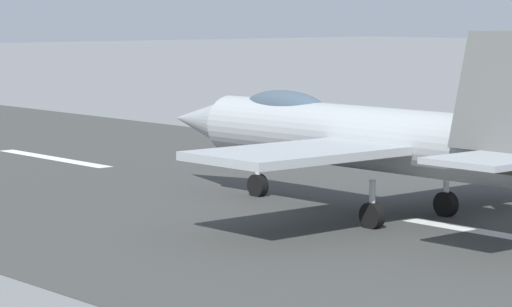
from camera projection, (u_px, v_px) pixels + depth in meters
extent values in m
cube|color=white|center=(53.00, 158.00, 51.91)|extent=(8.00, 0.70, 0.00)
cylinder|color=#9CA2A5|center=(366.00, 138.00, 37.27)|extent=(12.93, 2.07, 1.91)
cone|color=#9CA2A5|center=(202.00, 120.00, 43.23)|extent=(3.00, 1.66, 1.62)
ellipsoid|color=#3F5160|center=(285.00, 107.00, 39.92)|extent=(3.61, 1.14, 1.10)
cube|color=#9CA2A5|center=(296.00, 153.00, 34.06)|extent=(3.47, 5.74, 0.24)
cube|color=#9CA2A5|center=(473.00, 135.00, 39.02)|extent=(3.47, 5.74, 0.24)
cube|color=#9CA2A5|center=(492.00, 161.00, 30.74)|extent=(2.43, 2.83, 0.16)
cube|color=#585A59|center=(499.00, 92.00, 32.28)|extent=(2.61, 0.98, 3.14)
cylinder|color=silver|center=(258.00, 176.00, 41.18)|extent=(0.18, 0.18, 1.40)
cylinder|color=black|center=(258.00, 185.00, 41.22)|extent=(0.76, 0.31, 0.76)
cylinder|color=silver|center=(372.00, 205.00, 35.07)|extent=(0.18, 0.18, 1.40)
cylinder|color=black|center=(372.00, 216.00, 35.11)|extent=(0.76, 0.31, 0.76)
cylinder|color=silver|center=(446.00, 194.00, 37.16)|extent=(0.18, 0.18, 1.40)
cylinder|color=black|center=(446.00, 204.00, 37.19)|extent=(0.76, 0.31, 0.76)
cone|color=orange|center=(431.00, 152.00, 52.12)|extent=(0.44, 0.44, 0.55)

